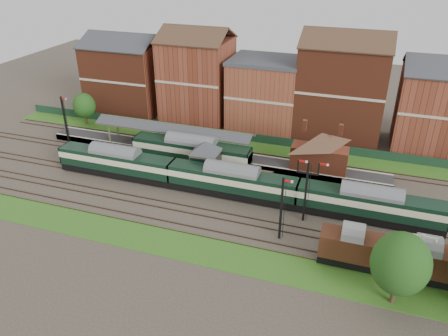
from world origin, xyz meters
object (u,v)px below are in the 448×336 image
(dmu_train, at_px, (232,181))
(goods_van_a, at_px, (351,247))
(semaphore_bracket, at_px, (307,188))
(platform_railcar, at_px, (192,151))
(signal_box, at_px, (206,160))

(dmu_train, xyz_separation_m, goods_van_a, (16.01, -9.00, -0.15))
(goods_van_a, bearing_deg, dmu_train, 150.66)
(dmu_train, distance_m, goods_van_a, 18.37)
(semaphore_bracket, distance_m, dmu_train, 10.63)
(semaphore_bracket, xyz_separation_m, platform_railcar, (-18.58, 9.00, -2.17))
(dmu_train, relative_size, platform_railcar, 2.87)
(semaphore_bracket, distance_m, platform_railcar, 20.75)
(dmu_train, xyz_separation_m, platform_railcar, (-8.50, 6.50, 0.10))
(dmu_train, height_order, goods_van_a, dmu_train)
(signal_box, xyz_separation_m, dmu_train, (4.96, -3.25, -0.82))
(semaphore_bracket, bearing_deg, dmu_train, 166.07)
(dmu_train, bearing_deg, platform_railcar, 142.59)
(platform_railcar, xyz_separation_m, goods_van_a, (24.51, -15.50, -0.25))
(signal_box, distance_m, dmu_train, 5.99)
(platform_railcar, relative_size, goods_van_a, 2.84)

